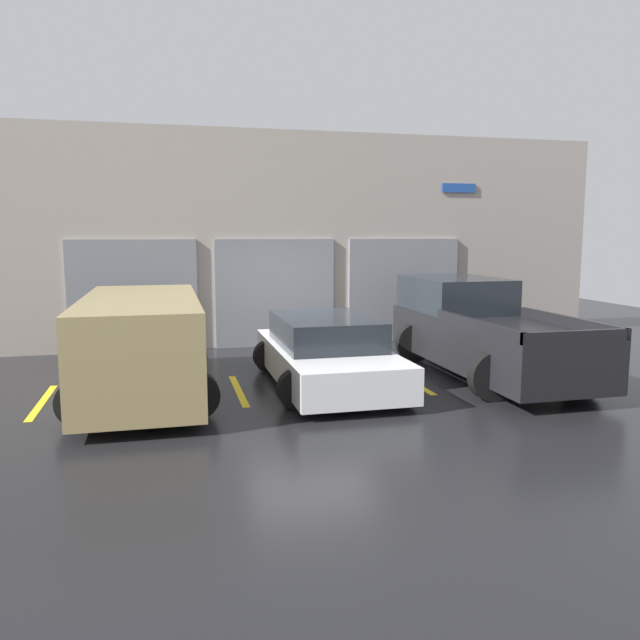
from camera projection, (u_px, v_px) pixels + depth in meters
ground_plane at (312, 371)px, 12.15m from camera, size 28.00×28.00×0.00m
shophouse_building at (281, 241)px, 14.97m from camera, size 16.23×0.68×5.05m
pickup_truck at (480, 330)px, 11.98m from camera, size 2.39×5.24×1.76m
sedan_white at (326, 353)px, 10.99m from camera, size 2.24×4.29×1.22m
sedan_side at (142, 343)px, 10.18m from camera, size 2.26×4.75×1.65m
parking_stripe_far_left at (42, 402)px, 9.92m from camera, size 0.12×2.20×0.01m
parking_stripe_left at (238, 390)px, 10.67m from camera, size 0.12×2.20×0.01m
parking_stripe_centre at (409, 380)px, 11.41m from camera, size 0.12×2.20×0.01m
parking_stripe_right at (559, 371)px, 12.15m from camera, size 0.12×2.20×0.01m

